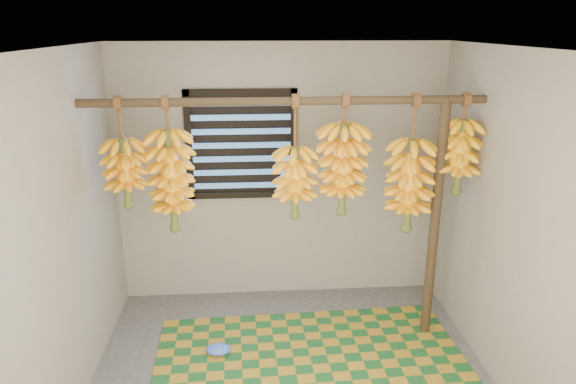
{
  "coord_description": "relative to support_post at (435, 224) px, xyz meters",
  "views": [
    {
      "loc": [
        -0.27,
        -3.06,
        2.54
      ],
      "look_at": [
        0.0,
        0.55,
        1.35
      ],
      "focal_mm": 32.0,
      "sensor_mm": 36.0,
      "label": 1
    }
  ],
  "objects": [
    {
      "name": "ceiling",
      "position": [
        -1.2,
        -0.7,
        1.4
      ],
      "size": [
        3.0,
        3.0,
        0.01
      ],
      "primitive_type": "cube",
      "color": "silver",
      "rests_on": "wall_back"
    },
    {
      "name": "wall_back",
      "position": [
        -1.2,
        0.8,
        0.2
      ],
      "size": [
        3.0,
        0.01,
        2.4
      ],
      "primitive_type": "cube",
      "color": "gray",
      "rests_on": "floor"
    },
    {
      "name": "wall_left",
      "position": [
        -2.71,
        -0.7,
        0.2
      ],
      "size": [
        0.01,
        3.0,
        2.4
      ],
      "primitive_type": "cube",
      "color": "gray",
      "rests_on": "floor"
    },
    {
      "name": "wall_right",
      "position": [
        0.3,
        -0.7,
        0.2
      ],
      "size": [
        0.01,
        3.0,
        2.4
      ],
      "primitive_type": "cube",
      "color": "gray",
      "rests_on": "floor"
    },
    {
      "name": "window",
      "position": [
        -1.55,
        0.78,
        0.5
      ],
      "size": [
        1.0,
        0.04,
        1.0
      ],
      "color": "black",
      "rests_on": "wall_back"
    },
    {
      "name": "hanging_pole",
      "position": [
        -1.2,
        0.0,
        1.0
      ],
      "size": [
        3.0,
        0.06,
        0.06
      ],
      "primitive_type": "cylinder",
      "rotation": [
        0.0,
        1.57,
        0.0
      ],
      "color": "#453520",
      "rests_on": "wall_left"
    },
    {
      "name": "support_post",
      "position": [
        0.0,
        0.0,
        0.0
      ],
      "size": [
        0.08,
        0.08,
        2.0
      ],
      "primitive_type": "cylinder",
      "color": "#453520",
      "rests_on": "floor"
    },
    {
      "name": "woven_mat",
      "position": [
        -1.02,
        -0.62,
        -0.99
      ],
      "size": [
        2.51,
        2.04,
        0.01
      ],
      "primitive_type": "cube",
      "rotation": [
        0.0,
        0.0,
        0.04
      ],
      "color": "#195725",
      "rests_on": "floor"
    },
    {
      "name": "plastic_bag",
      "position": [
        -1.77,
        -0.21,
        -0.95
      ],
      "size": [
        0.2,
        0.15,
        0.08
      ],
      "primitive_type": "ellipsoid",
      "rotation": [
        0.0,
        0.0,
        -0.01
      ],
      "color": "#4070EE",
      "rests_on": "woven_mat"
    },
    {
      "name": "banana_bunch_a",
      "position": [
        -2.41,
        0.0,
        0.48
      ],
      "size": [
        0.33,
        0.33,
        0.84
      ],
      "color": "brown",
      "rests_on": "hanging_pole"
    },
    {
      "name": "banana_bunch_b",
      "position": [
        -2.07,
        0.0,
        0.41
      ],
      "size": [
        0.33,
        0.33,
        1.04
      ],
      "color": "brown",
      "rests_on": "hanging_pole"
    },
    {
      "name": "banana_bunch_c",
      "position": [
        -1.14,
        0.0,
        0.38
      ],
      "size": [
        0.33,
        0.33,
        0.96
      ],
      "color": "brown",
      "rests_on": "hanging_pole"
    },
    {
      "name": "banana_bunch_d",
      "position": [
        -0.77,
        -0.0,
        0.47
      ],
      "size": [
        0.37,
        0.37,
        0.94
      ],
      "color": "brown",
      "rests_on": "hanging_pole"
    },
    {
      "name": "banana_bunch_e",
      "position": [
        -0.23,
        0.0,
        0.33
      ],
      "size": [
        0.37,
        0.37,
        1.1
      ],
      "color": "brown",
      "rests_on": "hanging_pole"
    },
    {
      "name": "banana_bunch_f",
      "position": [
        0.15,
        0.0,
        0.56
      ],
      "size": [
        0.29,
        0.29,
        0.79
      ],
      "color": "brown",
      "rests_on": "hanging_pole"
    }
  ]
}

